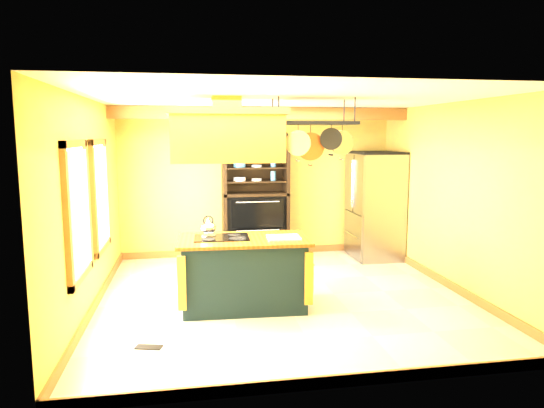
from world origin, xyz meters
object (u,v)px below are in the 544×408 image
object	(u,v)px
hutch	(255,213)
refrigerator	(375,207)
range_hood	(227,134)
pot_rack	(313,131)
kitchen_island	(244,272)

from	to	relation	value
hutch	refrigerator	bearing A→B (deg)	-9.88
range_hood	hutch	world-z (taller)	range_hood
pot_rack	hutch	size ratio (longest dim) A/B	0.55
range_hood	pot_rack	distance (m)	1.11
range_hood	hutch	size ratio (longest dim) A/B	0.69
kitchen_island	range_hood	distance (m)	1.79
kitchen_island	hutch	bearing A→B (deg)	81.33
pot_rack	hutch	world-z (taller)	pot_rack
kitchen_island	hutch	size ratio (longest dim) A/B	0.82
kitchen_island	pot_rack	distance (m)	2.02
range_hood	hutch	distance (m)	3.02
range_hood	pot_rack	world-z (taller)	same
kitchen_island	refrigerator	world-z (taller)	refrigerator
kitchen_island	refrigerator	distance (m)	3.47
kitchen_island	hutch	distance (m)	2.65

